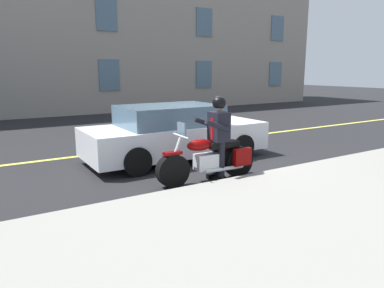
{
  "coord_description": "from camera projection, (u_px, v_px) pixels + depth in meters",
  "views": [
    {
      "loc": [
        4.69,
        7.44,
        2.25
      ],
      "look_at": [
        0.9,
        1.26,
        0.75
      ],
      "focal_mm": 33.54,
      "sensor_mm": 36.0,
      "label": 1
    }
  ],
  "objects": [
    {
      "name": "lane_center_stripe",
      "position": [
        161.0,
        146.0,
        10.74
      ],
      "size": [
        60.0,
        0.16,
        0.01
      ],
      "primitive_type": "cube",
      "color": "#E5DB4C",
      "rests_on": "ground_plane"
    },
    {
      "name": "rider_main",
      "position": [
        218.0,
        131.0,
        7.31
      ],
      "size": [
        0.64,
        0.57,
        1.74
      ],
      "color": "black",
      "rests_on": "ground_plane"
    },
    {
      "name": "sidewalk_curb",
      "position": [
        358.0,
        220.0,
        5.3
      ],
      "size": [
        60.0,
        5.0,
        0.15
      ],
      "primitive_type": "cube",
      "color": "gray",
      "rests_on": "ground_plane"
    },
    {
      "name": "motorcycle_main",
      "position": [
        210.0,
        160.0,
        7.33
      ],
      "size": [
        2.22,
        0.65,
        1.26
      ],
      "color": "black",
      "rests_on": "ground_plane"
    },
    {
      "name": "ground_plane",
      "position": [
        196.0,
        161.0,
        9.07
      ],
      "size": [
        80.0,
        80.0,
        0.0
      ],
      "primitive_type": "plane",
      "color": "black"
    },
    {
      "name": "building_backdrop",
      "position": [
        89.0,
        16.0,
        20.48
      ],
      "size": [
        29.44,
        6.06,
        10.54
      ],
      "color": "gray",
      "rests_on": "ground_plane"
    },
    {
      "name": "car_silver",
      "position": [
        174.0,
        133.0,
        9.05
      ],
      "size": [
        4.6,
        1.92,
        1.4
      ],
      "color": "white",
      "rests_on": "ground_plane"
    }
  ]
}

